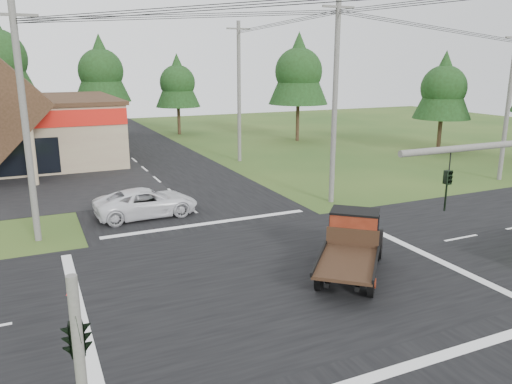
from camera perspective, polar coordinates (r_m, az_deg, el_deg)
ground at (r=19.56m, az=1.52°, el=-9.46°), size 120.00×120.00×0.00m
road_ns at (r=19.56m, az=1.52°, el=-9.43°), size 12.00×120.00×0.02m
road_ew at (r=19.56m, az=1.52°, el=-9.43°), size 120.00×12.00×0.02m
traffic_signal_corner at (r=9.78m, az=-20.01°, el=-13.29°), size 0.53×2.48×4.40m
utility_pole_nw at (r=24.17m, az=-24.88°, el=7.09°), size 2.00×0.30×10.50m
utility_pole_ne at (r=28.90m, az=9.01°, el=10.24°), size 2.00×0.30×11.50m
utility_pole_far at (r=38.47m, az=26.87°, el=8.91°), size 2.00×0.30×10.20m
utility_pole_n at (r=41.29m, az=-1.95°, el=11.41°), size 2.00×0.30×11.20m
tree_row_d at (r=58.58m, az=-17.33°, el=13.29°), size 6.16×6.16×11.11m
tree_row_e at (r=58.28m, az=-8.97°, el=12.42°), size 5.04×5.04×9.09m
tree_side_ne at (r=52.83m, az=4.89°, el=13.81°), size 6.16×6.16×11.11m
tree_side_e_near at (r=48.09m, az=20.68°, el=11.29°), size 5.04×5.04×9.09m
antique_flatbed_truck at (r=19.45m, az=10.78°, el=-6.15°), size 5.28×5.61×2.33m
white_pickup at (r=27.21m, az=-12.41°, el=-1.19°), size 5.51×2.72×1.50m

